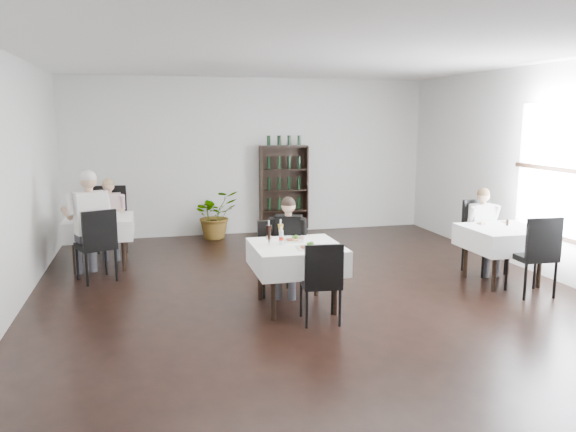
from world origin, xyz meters
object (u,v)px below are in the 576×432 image
(main_table, at_px, (296,257))
(diner_main, at_px, (288,238))
(potted_tree, at_px, (215,214))
(wine_shelf, at_px, (284,190))

(main_table, height_order, diner_main, diner_main)
(diner_main, bearing_deg, potted_tree, 97.79)
(potted_tree, bearing_deg, wine_shelf, 7.01)
(main_table, bearing_deg, diner_main, 86.92)
(main_table, distance_m, potted_tree, 4.18)
(wine_shelf, relative_size, potted_tree, 1.92)
(main_table, height_order, potted_tree, potted_tree)
(wine_shelf, height_order, diner_main, wine_shelf)
(diner_main, bearing_deg, wine_shelf, 77.01)
(diner_main, bearing_deg, main_table, -93.08)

